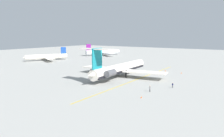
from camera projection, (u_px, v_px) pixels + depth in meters
The scene contains 10 objects.
ground at pixel (129, 78), 80.51m from camera, with size 372.33×372.33×0.00m, color #9E9E99.
main_jetliner at pixel (119, 69), 82.94m from camera, with size 40.45×35.92×11.78m.
airliner_mid_right at pixel (45, 57), 135.91m from camera, with size 25.23×25.53×8.07m.
airliner_far_right at pixel (104, 52), 170.15m from camera, with size 28.46×28.73×8.97m.
ground_crew_near_nose at pixel (150, 88), 61.48m from camera, with size 0.29×0.46×1.84m.
ground_crew_near_tail at pixel (173, 85), 66.12m from camera, with size 0.26×0.41×1.64m.
safety_cone_nose at pixel (181, 73), 90.63m from camera, with size 0.40×0.40×0.55m, color #EA590F.
safety_cone_wingtip at pixel (141, 97), 55.61m from camera, with size 0.40×0.40×0.55m, color #EA590F.
safety_cone_tail at pixel (165, 71), 96.53m from camera, with size 0.40×0.40×0.55m, color #EA590F.
taxiway_centreline at pixel (139, 79), 79.96m from camera, with size 71.13×0.36×0.01m, color gold.
Camera 1 is at (-68.68, -39.51, 16.08)m, focal length 34.90 mm.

